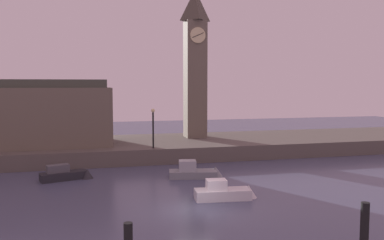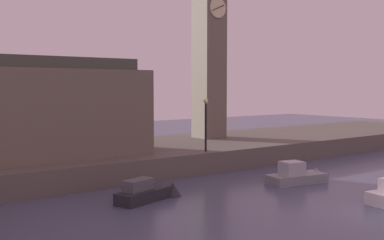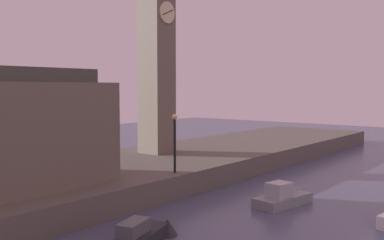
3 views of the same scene
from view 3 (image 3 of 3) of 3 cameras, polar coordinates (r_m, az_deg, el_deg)
far_embankment at (r=32.83m, az=-8.77°, el=-6.78°), size 70.00×12.00×1.50m
clock_tower at (r=37.63m, az=-4.52°, el=8.98°), size 2.50×2.54×16.67m
streetlamp at (r=28.62m, az=-2.20°, el=-2.05°), size 0.36×0.36×3.77m
boat_barge_dark at (r=20.74m, az=-5.85°, el=-14.19°), size 4.36×2.19×1.32m
boat_cruiser_grey at (r=27.94m, az=11.83°, el=-9.42°), size 4.77×2.24×1.59m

